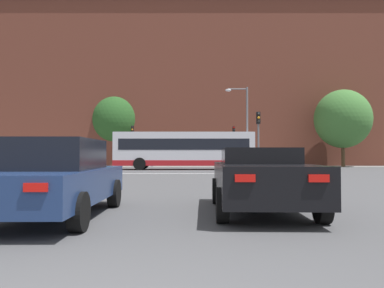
% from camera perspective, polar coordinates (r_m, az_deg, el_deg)
% --- Properties ---
extents(stop_line_strip, '(8.12, 0.30, 0.01)m').
position_cam_1_polar(stop_line_strip, '(24.40, -1.64, -4.52)').
color(stop_line_strip, silver).
rests_on(stop_line_strip, ground_plane).
extents(far_pavement, '(69.03, 2.50, 0.01)m').
position_cam_1_polar(far_pavement, '(38.87, -1.08, -3.45)').
color(far_pavement, gray).
rests_on(far_pavement, ground_plane).
extents(brick_civic_building, '(47.92, 16.52, 26.42)m').
position_cam_1_polar(brick_civic_building, '(50.93, -1.25, 8.96)').
color(brick_civic_building, brown).
rests_on(brick_civic_building, ground_plane).
extents(car_saloon_left, '(2.06, 4.67, 1.53)m').
position_cam_1_polar(car_saloon_left, '(7.82, -20.44, -4.86)').
color(car_saloon_left, navy).
rests_on(car_saloon_left, ground_plane).
extents(car_roadster_right, '(2.09, 4.35, 1.37)m').
position_cam_1_polar(car_roadster_right, '(8.16, 10.26, -5.22)').
color(car_roadster_right, black).
rests_on(car_roadster_right, ground_plane).
extents(bus_crossing_lead, '(11.40, 2.68, 3.07)m').
position_cam_1_polar(bus_crossing_lead, '(31.03, -1.35, -0.87)').
color(bus_crossing_lead, silver).
rests_on(bus_crossing_lead, ground_plane).
extents(traffic_light_far_right, '(0.26, 0.31, 4.18)m').
position_cam_1_polar(traffic_light_far_right, '(38.79, 6.25, 0.70)').
color(traffic_light_far_right, slate).
rests_on(traffic_light_far_right, ground_plane).
extents(traffic_light_far_left, '(0.26, 0.31, 4.19)m').
position_cam_1_polar(traffic_light_far_left, '(38.41, -9.22, 0.74)').
color(traffic_light_far_left, slate).
rests_on(traffic_light_far_left, ground_plane).
extents(traffic_light_near_right, '(0.26, 0.31, 4.11)m').
position_cam_1_polar(traffic_light_near_right, '(25.48, 9.94, 1.84)').
color(traffic_light_near_right, slate).
rests_on(traffic_light_near_right, ground_plane).
extents(street_lamp_junction, '(1.90, 0.36, 6.87)m').
position_cam_1_polar(street_lamp_junction, '(31.49, 7.69, 3.78)').
color(street_lamp_junction, slate).
rests_on(street_lamp_junction, ground_plane).
extents(pedestrian_waiting, '(0.41, 0.24, 1.65)m').
position_cam_1_polar(pedestrian_waiting, '(39.50, -6.26, -2.03)').
color(pedestrian_waiting, '#333851').
rests_on(pedestrian_waiting, ground_plane).
extents(pedestrian_walking_east, '(0.40, 0.46, 1.71)m').
position_cam_1_polar(pedestrian_walking_east, '(38.24, 5.49, -1.98)').
color(pedestrian_walking_east, black).
rests_on(pedestrian_walking_east, ground_plane).
extents(tree_by_building, '(6.22, 6.22, 8.55)m').
position_cam_1_polar(tree_by_building, '(45.11, -11.49, 3.54)').
color(tree_by_building, '#4C3823').
rests_on(tree_by_building, ground_plane).
extents(tree_kerbside, '(5.78, 5.78, 8.00)m').
position_cam_1_polar(tree_kerbside, '(41.99, 21.83, 3.57)').
color(tree_kerbside, '#4C3823').
rests_on(tree_kerbside, ground_plane).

